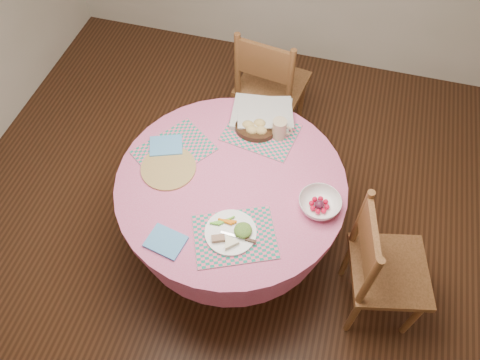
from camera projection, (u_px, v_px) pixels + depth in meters
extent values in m
plane|color=#331C0F|center=(233.00, 246.00, 3.10)|extent=(4.00, 4.00, 0.00)
cylinder|color=#D0618E|center=(231.00, 183.00, 2.50)|extent=(1.24, 1.24, 0.04)
cone|color=#D0618E|center=(231.00, 200.00, 2.64)|extent=(1.24, 1.24, 0.30)
cylinder|color=black|center=(232.00, 230.00, 2.92)|extent=(0.14, 0.14, 0.44)
cylinder|color=black|center=(233.00, 244.00, 3.08)|extent=(0.56, 0.56, 0.06)
cube|color=brown|center=(389.00, 271.00, 2.52)|extent=(0.50, 0.51, 0.04)
cylinder|color=brown|center=(414.00, 318.00, 2.60)|extent=(0.05, 0.05, 0.44)
cylinder|color=brown|center=(403.00, 260.00, 2.80)|extent=(0.05, 0.05, 0.44)
cylinder|color=brown|center=(353.00, 315.00, 2.61)|extent=(0.05, 0.05, 0.44)
cylinder|color=brown|center=(348.00, 258.00, 2.81)|extent=(0.05, 0.05, 0.44)
cylinder|color=brown|center=(369.00, 282.00, 2.23)|extent=(0.05, 0.05, 0.49)
cylinder|color=brown|center=(361.00, 218.00, 2.43)|extent=(0.05, 0.05, 0.49)
cube|color=brown|center=(369.00, 240.00, 2.25)|extent=(0.11, 0.35, 0.24)
cube|color=brown|center=(272.00, 84.00, 3.32)|extent=(0.51, 0.49, 0.04)
cylinder|color=brown|center=(301.00, 99.00, 3.56)|extent=(0.05, 0.05, 0.46)
cylinder|color=brown|center=(257.00, 85.00, 3.65)|extent=(0.05, 0.05, 0.46)
cylinder|color=brown|center=(285.00, 130.00, 3.38)|extent=(0.05, 0.05, 0.46)
cylinder|color=brown|center=(239.00, 115.00, 3.46)|extent=(0.05, 0.05, 0.46)
cylinder|color=brown|center=(290.00, 82.00, 2.97)|extent=(0.05, 0.05, 0.51)
cylinder|color=brown|center=(237.00, 66.00, 3.06)|extent=(0.05, 0.05, 0.51)
cube|color=brown|center=(264.00, 62.00, 2.93)|extent=(0.37, 0.09, 0.24)
cube|color=#167D67|center=(235.00, 237.00, 2.29)|extent=(0.49, 0.44, 0.01)
cube|color=#167D67|center=(174.00, 151.00, 2.60)|extent=(0.48, 0.50, 0.01)
cube|color=#167D67|center=(261.00, 133.00, 2.68)|extent=(0.44, 0.36, 0.01)
cylinder|color=#A98149|center=(168.00, 168.00, 2.53)|extent=(0.30, 0.30, 0.01)
cube|color=#5092CE|center=(166.00, 242.00, 2.27)|extent=(0.20, 0.17, 0.01)
cube|color=#5092CE|center=(166.00, 146.00, 2.61)|extent=(0.22, 0.19, 0.01)
cylinder|color=white|center=(231.00, 232.00, 2.29)|extent=(0.26, 0.26, 0.01)
ellipsoid|color=#2B5D1F|center=(242.00, 234.00, 2.26)|extent=(0.12, 0.12, 0.04)
cylinder|color=beige|center=(225.00, 241.00, 2.24)|extent=(0.13, 0.13, 0.02)
cube|color=brown|center=(216.00, 233.00, 2.27)|extent=(0.07, 0.06, 0.02)
cube|color=silver|center=(233.00, 237.00, 2.27)|extent=(0.15, 0.02, 0.00)
cylinder|color=black|center=(255.00, 129.00, 2.67)|extent=(0.23, 0.23, 0.03)
ellipsoid|color=tan|center=(248.00, 124.00, 2.64)|extent=(0.07, 0.06, 0.05)
ellipsoid|color=tan|center=(260.00, 122.00, 2.65)|extent=(0.07, 0.06, 0.05)
ellipsoid|color=tan|center=(261.00, 129.00, 2.62)|extent=(0.07, 0.06, 0.05)
ellipsoid|color=tan|center=(252.00, 129.00, 2.62)|extent=(0.07, 0.06, 0.05)
cylinder|color=tan|center=(279.00, 129.00, 2.61)|extent=(0.08, 0.08, 0.12)
torus|color=tan|center=(287.00, 130.00, 2.60)|extent=(0.07, 0.01, 0.07)
imported|color=white|center=(320.00, 204.00, 2.36)|extent=(0.25, 0.25, 0.07)
sphere|color=red|center=(327.00, 207.00, 2.37)|extent=(0.03, 0.03, 0.03)
sphere|color=red|center=(326.00, 202.00, 2.38)|extent=(0.03, 0.03, 0.03)
sphere|color=red|center=(321.00, 199.00, 2.40)|extent=(0.03, 0.03, 0.03)
sphere|color=red|center=(315.00, 199.00, 2.39)|extent=(0.03, 0.03, 0.03)
sphere|color=red|center=(311.00, 203.00, 2.38)|extent=(0.03, 0.03, 0.03)
sphere|color=red|center=(313.00, 208.00, 2.36)|extent=(0.03, 0.03, 0.03)
sphere|color=red|center=(318.00, 212.00, 2.35)|extent=(0.03, 0.03, 0.03)
sphere|color=red|center=(324.00, 211.00, 2.35)|extent=(0.03, 0.03, 0.03)
sphere|color=#49152A|center=(319.00, 205.00, 2.37)|extent=(0.05, 0.05, 0.05)
cube|color=silver|center=(261.00, 114.00, 2.73)|extent=(0.37, 0.31, 0.03)
cube|color=silver|center=(265.00, 112.00, 2.71)|extent=(0.38, 0.33, 0.01)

